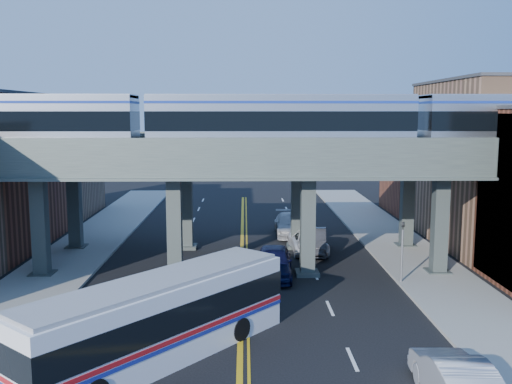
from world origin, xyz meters
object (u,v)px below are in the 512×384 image
transit_train (280,121)px  traffic_signal (402,245)px  car_lane_b (313,241)px  car_parked_curb (456,381)px  car_lane_c (308,242)px  car_lane_a (274,262)px  car_lane_d (290,225)px  stop_sign (247,270)px  transit_bus (159,320)px

transit_train → traffic_signal: bearing=-16.2°
car_lane_b → car_parked_curb: bearing=-76.8°
transit_train → car_lane_c: (2.39, 5.62, -8.57)m
transit_train → car_lane_c: size_ratio=9.25×
car_lane_a → car_lane_d: 12.08m
car_lane_d → car_lane_c: bearing=-82.0°
car_parked_curb → transit_train: bearing=-71.9°
stop_sign → car_parked_curb: stop_sign is taller
traffic_signal → transit_bus: traffic_signal is taller
transit_train → transit_bus: 15.10m
traffic_signal → transit_bus: size_ratio=0.37×
transit_bus → car_lane_b: (8.19, 17.20, -0.78)m
transit_train → car_lane_b: 10.37m
transit_bus → car_lane_c: bearing=16.3°
car_lane_a → car_lane_b: (3.07, 5.83, -0.08)m
car_lane_d → car_parked_curb: bearing=-82.8°
stop_sign → car_lane_a: bearing=70.3°
transit_train → car_lane_a: (-0.36, -0.45, -8.35)m
car_parked_curb → car_lane_d: bearing=-82.3°
transit_train → transit_bus: (-5.49, -11.81, -7.65)m
transit_bus → car_lane_d: transit_bus is taller
transit_train → car_lane_b: (2.70, 5.39, -8.43)m
traffic_signal → car_lane_d: 14.57m
stop_sign → car_parked_curb: bearing=-56.8°
stop_sign → transit_bus: 7.65m
transit_train → car_parked_curb: (5.00, -15.69, -8.41)m
car_lane_a → car_lane_d: bearing=84.3°
traffic_signal → car_parked_curb: size_ratio=0.77×
transit_train → car_lane_b: bearing=63.4°
car_lane_a → stop_sign: bearing=-106.3°
traffic_signal → car_lane_c: bearing=120.6°
stop_sign → traffic_signal: 9.41m
transit_bus → car_lane_a: bearing=16.4°
transit_train → car_parked_curb: size_ratio=8.96×
stop_sign → transit_bus: (-3.49, -6.81, -0.13)m
transit_train → car_lane_b: transit_train is taller
transit_train → car_lane_d: (1.56, 11.48, -8.44)m
transit_bus → stop_sign: bearing=13.5°
car_lane_c → traffic_signal: bearing=-62.2°
stop_sign → car_lane_b: size_ratio=0.51×
transit_train → car_lane_a: size_ratio=8.74×
car_lane_c → car_parked_curb: bearing=-85.8°
car_lane_b → car_parked_curb: 21.20m
car_lane_b → car_lane_d: (-1.15, 6.09, -0.01)m
traffic_signal → transit_bus: 15.82m
stop_sign → car_lane_b: bearing=65.7°
traffic_signal → car_lane_a: size_ratio=0.75×
car_lane_a → transit_bus: bearing=-110.8°
transit_train → stop_sign: 9.25m
car_lane_c → car_lane_d: 5.91m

